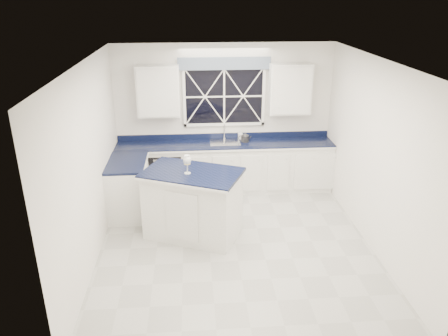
{
  "coord_description": "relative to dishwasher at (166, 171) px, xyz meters",
  "views": [
    {
      "loc": [
        -0.6,
        -5.62,
        3.56
      ],
      "look_at": [
        -0.14,
        0.4,
        1.08
      ],
      "focal_mm": 35.0,
      "sensor_mm": 36.0,
      "label": 1
    }
  ],
  "objects": [
    {
      "name": "countertop",
      "position": [
        1.1,
        0.0,
        0.51
      ],
      "size": [
        3.98,
        0.64,
        0.04
      ],
      "primitive_type": "cube",
      "color": "black",
      "rests_on": "base_cabinets"
    },
    {
      "name": "back_wall",
      "position": [
        1.1,
        0.3,
        0.94
      ],
      "size": [
        4.0,
        0.1,
        2.7
      ],
      "primitive_type": "cube",
      "color": "white",
      "rests_on": "ground"
    },
    {
      "name": "kettle",
      "position": [
        1.47,
        0.05,
        0.61
      ],
      "size": [
        0.24,
        0.17,
        0.17
      ],
      "rotation": [
        0.0,
        0.0,
        -0.2
      ],
      "color": "#2E2E30",
      "rests_on": "countertop"
    },
    {
      "name": "ground",
      "position": [
        1.1,
        -1.95,
        -0.41
      ],
      "size": [
        4.5,
        4.5,
        0.0
      ],
      "primitive_type": "plane",
      "color": "#ABABA6",
      "rests_on": "ground"
    },
    {
      "name": "base_cabinets",
      "position": [
        0.77,
        -0.17,
        0.04
      ],
      "size": [
        3.99,
        1.6,
        0.9
      ],
      "color": "white",
      "rests_on": "ground"
    },
    {
      "name": "upper_cabinets",
      "position": [
        1.1,
        0.13,
        1.49
      ],
      "size": [
        3.1,
        0.34,
        0.9
      ],
      "color": "white",
      "rests_on": "ground"
    },
    {
      "name": "rug",
      "position": [
        0.38,
        -0.6,
        -0.4
      ],
      "size": [
        1.45,
        1.03,
        0.02
      ],
      "rotation": [
        0.0,
        0.0,
        0.17
      ],
      "color": "beige",
      "rests_on": "ground"
    },
    {
      "name": "island",
      "position": [
        0.48,
        -1.6,
        0.12
      ],
      "size": [
        1.65,
        1.36,
        1.06
      ],
      "rotation": [
        0.0,
        0.0,
        -0.41
      ],
      "color": "white",
      "rests_on": "ground"
    },
    {
      "name": "soap_bottle",
      "position": [
        1.4,
        0.22,
        0.61
      ],
      "size": [
        0.09,
        0.09,
        0.17
      ],
      "primitive_type": "imported",
      "rotation": [
        0.0,
        0.0,
        0.17
      ],
      "color": "silver",
      "rests_on": "countertop"
    },
    {
      "name": "dishwasher",
      "position": [
        0.0,
        0.0,
        0.0
      ],
      "size": [
        0.6,
        0.58,
        0.82
      ],
      "primitive_type": "cube",
      "color": "black",
      "rests_on": "ground"
    },
    {
      "name": "wine_glass",
      "position": [
        0.42,
        -1.66,
        0.85
      ],
      "size": [
        0.12,
        0.12,
        0.28
      ],
      "color": "silver",
      "rests_on": "island"
    },
    {
      "name": "window",
      "position": [
        1.1,
        0.25,
        1.42
      ],
      "size": [
        1.65,
        0.09,
        1.26
      ],
      "color": "black",
      "rests_on": "ground"
    },
    {
      "name": "faucet",
      "position": [
        1.1,
        0.19,
        0.69
      ],
      "size": [
        0.05,
        0.2,
        0.3
      ],
      "color": "silver",
      "rests_on": "countertop"
    }
  ]
}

